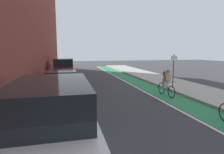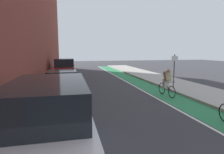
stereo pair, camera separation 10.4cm
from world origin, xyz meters
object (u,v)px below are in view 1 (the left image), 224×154
(parked_sedan_gray, at_px, (62,83))
(street_sign_post, at_px, (174,68))
(parked_suv_red, at_px, (64,69))
(cyclist_mid, at_px, (166,81))
(parked_suv_white, at_px, (53,122))

(parked_sedan_gray, relative_size, street_sign_post, 1.95)
(parked_sedan_gray, bearing_deg, parked_suv_red, 90.01)
(street_sign_post, bearing_deg, cyclist_mid, -133.79)
(parked_suv_red, relative_size, cyclist_mid, 2.57)
(parked_suv_white, relative_size, cyclist_mid, 2.60)
(parked_suv_white, xyz_separation_m, cyclist_mid, (5.95, 5.46, -0.17))
(parked_sedan_gray, bearing_deg, parked_suv_white, -90.00)
(parked_suv_white, distance_m, cyclist_mid, 8.08)
(parked_suv_white, bearing_deg, parked_sedan_gray, 90.00)
(parked_sedan_gray, distance_m, street_sign_post, 7.22)
(parked_sedan_gray, height_order, street_sign_post, street_sign_post)
(cyclist_mid, xyz_separation_m, street_sign_post, (1.23, 1.28, 0.65))
(cyclist_mid, bearing_deg, parked_sedan_gray, 169.14)
(parked_suv_white, height_order, parked_suv_red, same)
(parked_sedan_gray, xyz_separation_m, cyclist_mid, (5.95, -1.14, 0.07))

